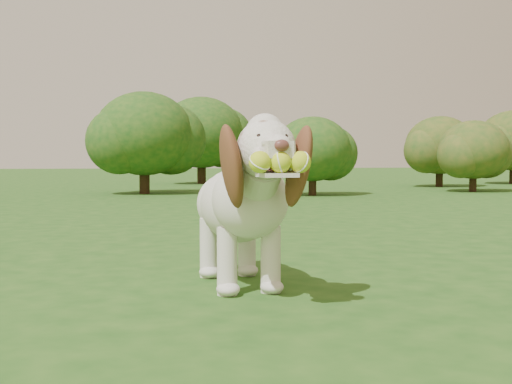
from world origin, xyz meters
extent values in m
plane|color=#1E4A15|center=(0.00, 0.00, 0.00)|extent=(80.00, 80.00, 0.00)
ellipsoid|color=silver|center=(-0.26, -0.32, 0.42)|extent=(0.42, 0.75, 0.39)
ellipsoid|color=silver|center=(-0.24, -0.60, 0.47)|extent=(0.40, 0.40, 0.38)
ellipsoid|color=silver|center=(-0.28, -0.06, 0.41)|extent=(0.36, 0.36, 0.34)
cylinder|color=silver|center=(-0.24, -0.74, 0.57)|extent=(0.22, 0.31, 0.30)
sphere|color=silver|center=(-0.23, -0.88, 0.71)|extent=(0.28, 0.28, 0.27)
sphere|color=silver|center=(-0.23, -0.86, 0.78)|extent=(0.18, 0.18, 0.17)
cube|color=silver|center=(-0.22, -1.03, 0.70)|extent=(0.12, 0.16, 0.07)
ellipsoid|color=#592D28|center=(-0.21, -1.12, 0.72)|extent=(0.07, 0.04, 0.05)
cube|color=silver|center=(-0.22, -1.05, 0.60)|extent=(0.15, 0.17, 0.02)
ellipsoid|color=brown|center=(-0.38, -0.88, 0.63)|extent=(0.16, 0.26, 0.41)
ellipsoid|color=brown|center=(-0.07, -0.86, 0.63)|extent=(0.16, 0.25, 0.41)
cylinder|color=silver|center=(-0.29, 0.09, 0.45)|extent=(0.08, 0.19, 0.15)
cylinder|color=silver|center=(-0.36, -0.58, 0.17)|extent=(0.11, 0.11, 0.33)
cylinder|color=silver|center=(-0.13, -0.57, 0.17)|extent=(0.11, 0.11, 0.33)
cylinder|color=silver|center=(-0.39, -0.09, 0.17)|extent=(0.11, 0.11, 0.33)
cylinder|color=silver|center=(-0.16, -0.08, 0.17)|extent=(0.11, 0.11, 0.33)
sphere|color=#B6EB23|center=(-0.30, -1.10, 0.65)|extent=(0.10, 0.10, 0.09)
sphere|color=#B6EB23|center=(-0.21, -1.09, 0.65)|extent=(0.10, 0.10, 0.09)
sphere|color=#B6EB23|center=(-0.13, -1.09, 0.65)|extent=(0.10, 0.10, 0.09)
cylinder|color=#382314|center=(2.44, 7.47, 0.23)|extent=(0.14, 0.14, 0.46)
ellipsoid|color=#164816|center=(2.44, 7.47, 0.84)|extent=(1.37, 1.37, 1.17)
cylinder|color=#382314|center=(-0.52, 8.63, 0.31)|extent=(0.19, 0.19, 0.62)
ellipsoid|color=#164816|center=(-0.52, 8.63, 1.14)|extent=(1.86, 1.86, 1.58)
cylinder|color=#382314|center=(5.97, 8.09, 0.23)|extent=(0.14, 0.14, 0.46)
ellipsoid|color=#164816|center=(5.97, 8.09, 0.84)|extent=(1.38, 1.38, 1.17)
cylinder|color=#382314|center=(1.09, 13.26, 0.37)|extent=(0.23, 0.23, 0.74)
ellipsoid|color=#164816|center=(1.09, 13.26, 1.35)|extent=(2.21, 2.21, 1.88)
cylinder|color=#382314|center=(6.39, 10.33, 0.27)|extent=(0.17, 0.17, 0.54)
ellipsoid|color=#164816|center=(6.39, 10.33, 0.98)|extent=(1.61, 1.61, 1.37)
camera|label=1|loc=(-0.83, -3.66, 0.67)|focal=45.00mm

